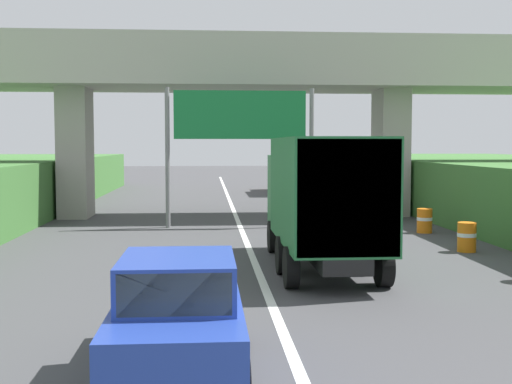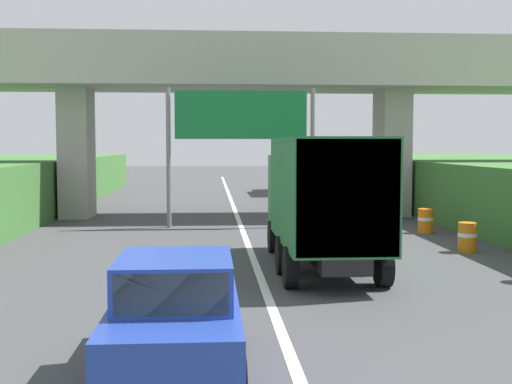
# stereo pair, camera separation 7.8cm
# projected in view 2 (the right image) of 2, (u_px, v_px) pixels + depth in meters

# --- Properties ---
(lane_centre_stripe) EXTENTS (0.20, 84.81, 0.01)m
(lane_centre_stripe) POSITION_uv_depth(u_px,v_px,m) (243.00, 232.00, 24.76)
(lane_centre_stripe) COLOR white
(lane_centre_stripe) RESTS_ON ground
(overpass_bridge) EXTENTS (40.00, 4.80, 7.99)m
(overpass_bridge) POSITION_uv_depth(u_px,v_px,m) (237.00, 83.00, 29.90)
(overpass_bridge) COLOR #ADA89E
(overpass_bridge) RESTS_ON ground
(overhead_highway_sign) EXTENTS (5.88, 0.18, 5.49)m
(overhead_highway_sign) POSITION_uv_depth(u_px,v_px,m) (241.00, 124.00, 25.97)
(overhead_highway_sign) COLOR slate
(overhead_highway_sign) RESTS_ON ground
(truck_green) EXTENTS (2.44, 7.30, 3.44)m
(truck_green) POSITION_uv_depth(u_px,v_px,m) (321.00, 196.00, 17.21)
(truck_green) COLOR black
(truck_green) RESTS_ON ground
(truck_orange) EXTENTS (2.44, 7.30, 3.44)m
(truck_orange) POSITION_uv_depth(u_px,v_px,m) (301.00, 164.00, 44.83)
(truck_orange) COLOR black
(truck_orange) RESTS_ON ground
(car_blue) EXTENTS (1.86, 4.10, 1.72)m
(car_blue) POSITION_uv_depth(u_px,v_px,m) (176.00, 316.00, 9.27)
(car_blue) COLOR #233D9E
(car_blue) RESTS_ON ground
(construction_barrel_2) EXTENTS (0.57, 0.57, 0.90)m
(construction_barrel_2) POSITION_uv_depth(u_px,v_px,m) (467.00, 237.00, 20.09)
(construction_barrel_2) COLOR orange
(construction_barrel_2) RESTS_ON ground
(construction_barrel_3) EXTENTS (0.57, 0.57, 0.90)m
(construction_barrel_3) POSITION_uv_depth(u_px,v_px,m) (426.00, 221.00, 24.43)
(construction_barrel_3) COLOR orange
(construction_barrel_3) RESTS_ON ground
(construction_barrel_4) EXTENTS (0.57, 0.57, 0.90)m
(construction_barrel_4) POSITION_uv_depth(u_px,v_px,m) (393.00, 209.00, 28.76)
(construction_barrel_4) COLOR orange
(construction_barrel_4) RESTS_ON ground
(construction_barrel_5) EXTENTS (0.57, 0.57, 0.90)m
(construction_barrel_5) POSITION_uv_depth(u_px,v_px,m) (367.00, 201.00, 33.08)
(construction_barrel_5) COLOR orange
(construction_barrel_5) RESTS_ON ground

